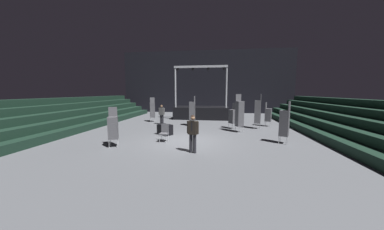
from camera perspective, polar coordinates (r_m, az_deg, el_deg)
ground_plane at (r=10.89m, az=-1.63°, el=-7.82°), size 22.00×30.00×0.10m
arena_end_wall at (r=25.48m, az=4.02°, el=9.73°), size 22.00×0.30×8.00m
bleacher_bank_left at (r=15.83m, az=-35.57°, el=-0.17°), size 3.75×24.00×2.25m
bleacher_bank_right at (r=13.66m, az=40.51°, el=-1.46°), size 3.75×24.00×2.25m
stage_riser at (r=19.68m, az=2.76°, el=0.96°), size 5.39×2.61×5.18m
man_with_tie at (r=8.54m, az=0.22°, el=-4.91°), size 0.57×0.33×1.71m
chair_stack_front_left at (r=15.31m, az=0.08°, el=1.17°), size 0.45×0.45×2.39m
chair_stack_front_right at (r=11.16m, az=25.69°, el=-2.06°), size 0.59×0.59×2.22m
chair_stack_mid_left at (r=16.29m, az=21.59°, el=0.14°), size 0.58×0.58×1.88m
chair_stack_mid_right at (r=10.24m, az=-22.34°, el=-3.36°), size 0.57×0.57×1.96m
chair_stack_mid_centre at (r=14.53m, az=11.96°, el=-0.28°), size 0.62×0.62×1.88m
chair_stack_rear_left at (r=14.94m, az=18.87°, el=0.99°), size 0.51×0.51×2.56m
chair_stack_rear_right at (r=13.33m, az=13.88°, el=0.49°), size 0.59×0.59×2.56m
chair_stack_rear_centre at (r=17.84m, az=-11.64°, el=1.56°), size 0.57×0.57×2.22m
crew_worker_near_stage at (r=16.22m, az=-8.97°, el=0.50°), size 0.57×0.31×1.67m
equipment_road_case at (r=12.38m, az=-8.01°, el=-4.32°), size 1.08×1.00×0.65m
loose_chair_near_man at (r=10.69m, az=-8.22°, el=-4.96°), size 0.46×0.46×0.95m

